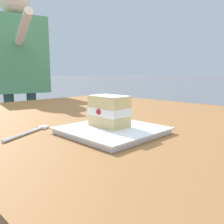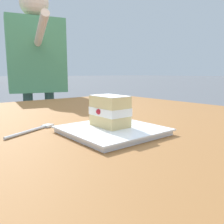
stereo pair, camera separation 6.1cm
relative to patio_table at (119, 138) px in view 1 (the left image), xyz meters
The scene contains 5 objects.
patio_table is the anchor object (origin of this frame).
dessert_plate 0.28m from the patio_table, 129.56° to the left, with size 0.23×0.23×0.02m.
cake_slice 0.29m from the patio_table, 127.54° to the left, with size 0.10×0.08×0.08m.
dessert_fork 0.37m from the patio_table, 92.39° to the left, with size 0.09×0.16×0.01m.
diner_person 1.16m from the patio_table, ahead, with size 0.57×0.44×1.51m.
Camera 1 is at (-0.59, 0.63, 0.90)m, focal length 37.59 mm.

